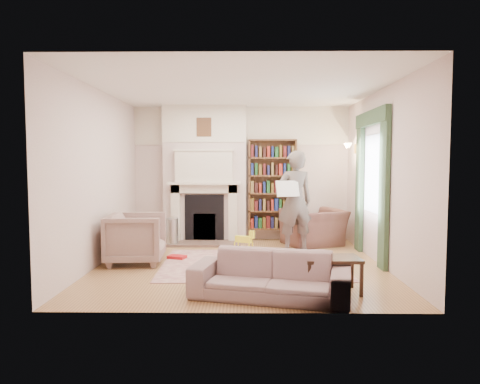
{
  "coord_description": "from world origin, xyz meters",
  "views": [
    {
      "loc": [
        0.09,
        -6.81,
        1.64
      ],
      "look_at": [
        0.0,
        0.25,
        1.15
      ],
      "focal_mm": 32.0,
      "sensor_mm": 36.0,
      "label": 1
    }
  ],
  "objects_px": {
    "sofa": "(270,275)",
    "coffee_table": "(331,275)",
    "paraffin_heater": "(172,232)",
    "man_reading": "(295,201)",
    "rocking_horse": "(244,242)",
    "bookcase": "(272,185)",
    "armchair_left": "(136,238)",
    "armchair_reading": "(314,227)"
  },
  "relations": [
    {
      "from": "man_reading",
      "to": "paraffin_heater",
      "type": "bearing_deg",
      "value": -25.84
    },
    {
      "from": "man_reading",
      "to": "sofa",
      "type": "bearing_deg",
      "value": 63.12
    },
    {
      "from": "man_reading",
      "to": "paraffin_heater",
      "type": "distance_m",
      "value": 2.48
    },
    {
      "from": "bookcase",
      "to": "armchair_reading",
      "type": "relative_size",
      "value": 1.7
    },
    {
      "from": "rocking_horse",
      "to": "man_reading",
      "type": "bearing_deg",
      "value": 35.71
    },
    {
      "from": "bookcase",
      "to": "man_reading",
      "type": "distance_m",
      "value": 1.2
    },
    {
      "from": "man_reading",
      "to": "paraffin_heater",
      "type": "relative_size",
      "value": 3.37
    },
    {
      "from": "armchair_left",
      "to": "paraffin_heater",
      "type": "distance_m",
      "value": 1.48
    },
    {
      "from": "sofa",
      "to": "coffee_table",
      "type": "distance_m",
      "value": 0.82
    },
    {
      "from": "sofa",
      "to": "rocking_horse",
      "type": "distance_m",
      "value": 2.55
    },
    {
      "from": "armchair_left",
      "to": "rocking_horse",
      "type": "relative_size",
      "value": 1.89
    },
    {
      "from": "paraffin_heater",
      "to": "man_reading",
      "type": "bearing_deg",
      "value": -11.48
    },
    {
      "from": "bookcase",
      "to": "sofa",
      "type": "xyz_separation_m",
      "value": [
        -0.26,
        -3.83,
        -0.9
      ]
    },
    {
      "from": "bookcase",
      "to": "armchair_left",
      "type": "relative_size",
      "value": 2.06
    },
    {
      "from": "bookcase",
      "to": "sofa",
      "type": "relative_size",
      "value": 0.97
    },
    {
      "from": "bookcase",
      "to": "rocking_horse",
      "type": "bearing_deg",
      "value": -114.36
    },
    {
      "from": "bookcase",
      "to": "rocking_horse",
      "type": "distance_m",
      "value": 1.73
    },
    {
      "from": "armchair_reading",
      "to": "paraffin_heater",
      "type": "bearing_deg",
      "value": -18.46
    },
    {
      "from": "armchair_left",
      "to": "paraffin_heater",
      "type": "relative_size",
      "value": 1.63
    },
    {
      "from": "coffee_table",
      "to": "paraffin_heater",
      "type": "distance_m",
      "value": 3.9
    },
    {
      "from": "man_reading",
      "to": "coffee_table",
      "type": "bearing_deg",
      "value": 79.9
    },
    {
      "from": "rocking_horse",
      "to": "bookcase",
      "type": "bearing_deg",
      "value": 89.93
    },
    {
      "from": "bookcase",
      "to": "armchair_reading",
      "type": "bearing_deg",
      "value": -33.29
    },
    {
      "from": "bookcase",
      "to": "armchair_reading",
      "type": "xyz_separation_m",
      "value": [
        0.79,
        -0.52,
        -0.82
      ]
    },
    {
      "from": "sofa",
      "to": "man_reading",
      "type": "height_order",
      "value": "man_reading"
    },
    {
      "from": "man_reading",
      "to": "paraffin_heater",
      "type": "xyz_separation_m",
      "value": [
        -2.34,
        0.48,
        -0.65
      ]
    },
    {
      "from": "armchair_left",
      "to": "man_reading",
      "type": "height_order",
      "value": "man_reading"
    },
    {
      "from": "armchair_reading",
      "to": "armchair_left",
      "type": "relative_size",
      "value": 1.21
    },
    {
      "from": "man_reading",
      "to": "rocking_horse",
      "type": "relative_size",
      "value": 3.89
    },
    {
      "from": "sofa",
      "to": "coffee_table",
      "type": "height_order",
      "value": "sofa"
    },
    {
      "from": "sofa",
      "to": "man_reading",
      "type": "distance_m",
      "value": 2.86
    },
    {
      "from": "bookcase",
      "to": "armchair_left",
      "type": "distance_m",
      "value": 3.22
    },
    {
      "from": "bookcase",
      "to": "rocking_horse",
      "type": "height_order",
      "value": "bookcase"
    },
    {
      "from": "coffee_table",
      "to": "rocking_horse",
      "type": "height_order",
      "value": "coffee_table"
    },
    {
      "from": "armchair_left",
      "to": "paraffin_heater",
      "type": "xyz_separation_m",
      "value": [
        0.34,
        1.44,
        -0.13
      ]
    },
    {
      "from": "armchair_left",
      "to": "man_reading",
      "type": "xyz_separation_m",
      "value": [
        2.68,
        0.96,
        0.52
      ]
    },
    {
      "from": "man_reading",
      "to": "armchair_reading",
      "type": "bearing_deg",
      "value": -141.22
    },
    {
      "from": "bookcase",
      "to": "paraffin_heater",
      "type": "distance_m",
      "value": 2.28
    },
    {
      "from": "armchair_left",
      "to": "man_reading",
      "type": "relative_size",
      "value": 0.49
    },
    {
      "from": "bookcase",
      "to": "armchair_left",
      "type": "xyz_separation_m",
      "value": [
        -2.33,
        -2.08,
        -0.77
      ]
    },
    {
      "from": "sofa",
      "to": "rocking_horse",
      "type": "height_order",
      "value": "sofa"
    },
    {
      "from": "paraffin_heater",
      "to": "rocking_horse",
      "type": "relative_size",
      "value": 1.16
    }
  ]
}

